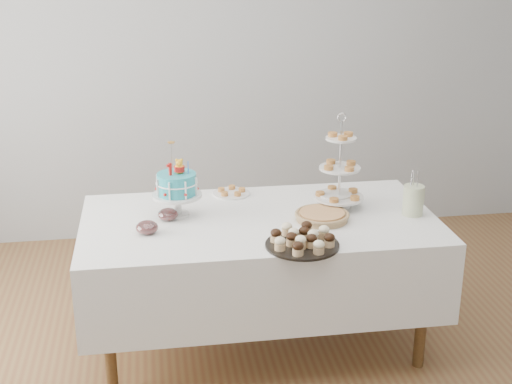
{
  "coord_description": "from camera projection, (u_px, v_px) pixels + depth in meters",
  "views": [
    {
      "loc": [
        -0.57,
        -3.25,
        2.21
      ],
      "look_at": [
        -0.02,
        0.3,
        0.92
      ],
      "focal_mm": 50.0,
      "sensor_mm": 36.0,
      "label": 1
    }
  ],
  "objects": [
    {
      "name": "walls",
      "position": [
        270.0,
        128.0,
        3.39
      ],
      "size": [
        5.04,
        4.04,
        2.7
      ],
      "color": "#A1A4A6",
      "rests_on": "floor"
    },
    {
      "name": "jam_bowl_b",
      "position": [
        168.0,
        214.0,
        3.83
      ],
      "size": [
        0.11,
        0.11,
        0.07
      ],
      "color": "silver",
      "rests_on": "table"
    },
    {
      "name": "pie",
      "position": [
        322.0,
        215.0,
        3.83
      ],
      "size": [
        0.29,
        0.29,
        0.05
      ],
      "color": "tan",
      "rests_on": "table"
    },
    {
      "name": "utensil_pitcher",
      "position": [
        413.0,
        199.0,
        3.89
      ],
      "size": [
        0.12,
        0.11,
        0.25
      ],
      "rotation": [
        0.0,
        0.0,
        0.03
      ],
      "color": "silver",
      "rests_on": "table"
    },
    {
      "name": "pastry_plate",
      "position": [
        231.0,
        192.0,
        4.22
      ],
      "size": [
        0.22,
        0.22,
        0.03
      ],
      "color": "silver",
      "rests_on": "table"
    },
    {
      "name": "table",
      "position": [
        259.0,
        256.0,
        3.94
      ],
      "size": [
        1.92,
        1.02,
        0.77
      ],
      "color": "silver",
      "rests_on": "floor"
    },
    {
      "name": "birthday_cake",
      "position": [
        177.0,
        196.0,
        3.86
      ],
      "size": [
        0.27,
        0.27,
        0.41
      ],
      "rotation": [
        0.0,
        0.0,
        0.39
      ],
      "color": "silver",
      "rests_on": "table"
    },
    {
      "name": "cupcake_tray",
      "position": [
        302.0,
        239.0,
        3.5
      ],
      "size": [
        0.37,
        0.37,
        0.08
      ],
      "color": "black",
      "rests_on": "table"
    },
    {
      "name": "jam_bowl_a",
      "position": [
        147.0,
        228.0,
        3.66
      ],
      "size": [
        0.12,
        0.12,
        0.07
      ],
      "color": "silver",
      "rests_on": "table"
    },
    {
      "name": "tiered_stand",
      "position": [
        340.0,
        169.0,
        3.95
      ],
      "size": [
        0.28,
        0.28,
        0.54
      ],
      "color": "silver",
      "rests_on": "table"
    },
    {
      "name": "plate_stack",
      "position": [
        335.0,
        199.0,
        4.03
      ],
      "size": [
        0.19,
        0.19,
        0.07
      ],
      "color": "silver",
      "rests_on": "table"
    },
    {
      "name": "floor",
      "position": [
        268.0,
        371.0,
        3.85
      ],
      "size": [
        5.0,
        5.0,
        0.0
      ],
      "primitive_type": "plane",
      "color": "brown",
      "rests_on": "ground"
    }
  ]
}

